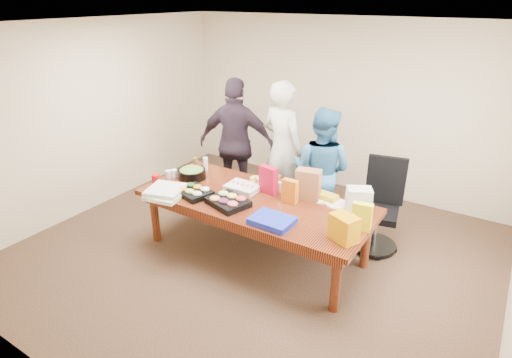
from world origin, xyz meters
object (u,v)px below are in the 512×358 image
Objects in this scene: sheet_cake at (243,188)px; conference_table at (255,226)px; office_chair at (378,209)px; person_right at (321,171)px; person_center at (283,149)px; salad_bowl at (192,174)px.

conference_table is at bearing -26.38° from sheet_cake.
conference_table is 2.49× the size of office_chair.
person_right reaches higher than office_chair.
person_center reaches higher than sheet_cake.
person_center reaches higher than salad_bowl.
person_center is at bearing 103.95° from conference_table.
person_right is (0.39, 1.00, 0.48)m from conference_table.
person_right is at bearing 32.73° from salad_bowl.
office_chair is 1.58m from person_center.
conference_table is 1.65× the size of person_right.
person_right is at bearing 161.81° from office_chair.
sheet_cake is 0.78m from salad_bowl.
salad_bowl is (-0.75, -1.10, -0.16)m from person_center.
salad_bowl is (-1.04, 0.08, 0.43)m from conference_table.
conference_table is at bearing -4.18° from salad_bowl.
conference_table is 0.50m from sheet_cake.
conference_table is 1.13m from salad_bowl.
office_chair is at bearing 27.03° from sheet_cake.
salad_bowl reaches higher than sheet_cake.
salad_bowl is at bearing 31.26° from person_right.
person_right is (-0.82, 0.10, 0.29)m from office_chair.
conference_table is 1.17m from person_right.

